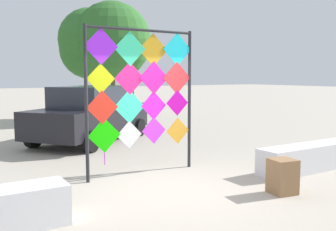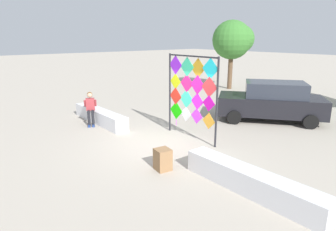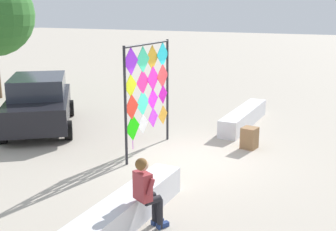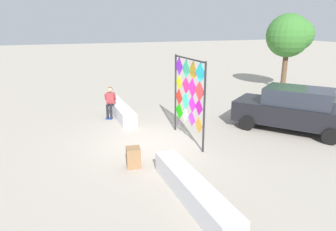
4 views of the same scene
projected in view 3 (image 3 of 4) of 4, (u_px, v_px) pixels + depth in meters
The scene contains 7 objects.
ground at pixel (191, 159), 11.51m from camera, with size 120.00×120.00×0.00m, color #ADA393.
plaza_ledge_left at pixel (123, 213), 7.86m from camera, with size 3.81×0.60×0.57m, color silver.
plaza_ledge_right at pixel (244, 117), 14.74m from camera, with size 3.81×0.60×0.57m, color silver.
kite_display_rack at pixel (148, 88), 11.71m from camera, with size 2.50×0.08×3.07m.
seated_vendor at pixel (147, 188), 7.61m from camera, with size 0.68×0.61×1.42m.
parked_car at pixel (39, 102), 14.30m from camera, with size 4.76×4.28×1.75m.
cardboard_box_large at pixel (249, 138), 12.31m from camera, with size 0.42×0.41×0.62m, color olive.
Camera 3 is at (-10.03, -4.22, 3.96)m, focal length 45.51 mm.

